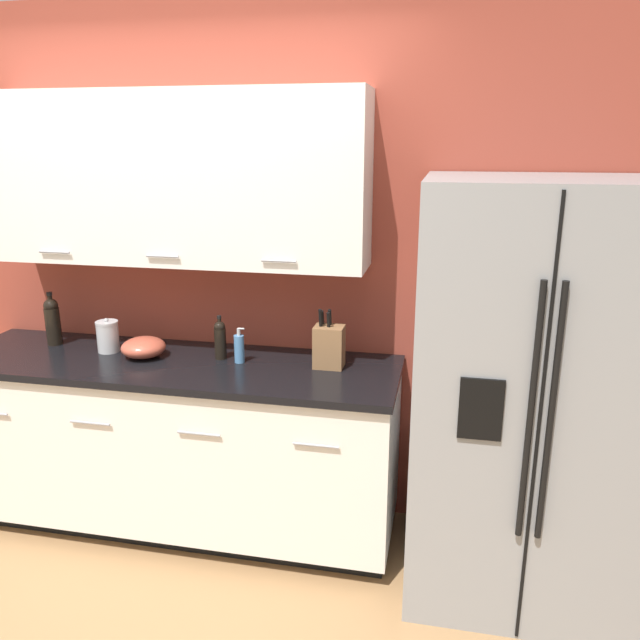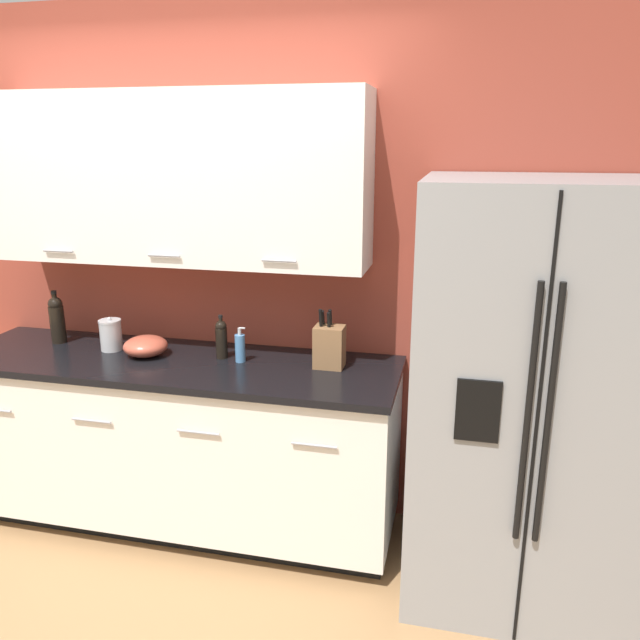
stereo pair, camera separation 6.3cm
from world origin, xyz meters
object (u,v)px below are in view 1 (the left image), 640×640
Objects in this scene: soap_dispenser at (239,348)px; steel_canister at (108,336)px; knife_block at (329,346)px; oil_bottle at (220,339)px; mixing_bowl at (143,347)px; refrigerator at (526,395)px; wine_bottle at (53,320)px.

soap_dispenser is 0.70m from steel_canister.
knife_block reaches higher than oil_bottle.
knife_block is 0.93m from mixing_bowl.
oil_bottle is (-0.11, 0.03, 0.03)m from soap_dispenser.
knife_block is (-0.88, 0.16, 0.11)m from refrigerator.
mixing_bowl is at bearing -177.24° from soap_dispenser.
soap_dispenser is at bearing -1.43° from steel_canister.
steel_canister is at bearing 178.57° from soap_dispenser.
knife_block reaches higher than steel_canister.
steel_canister is (-0.60, -0.01, -0.02)m from oil_bottle.
knife_block is at bearing 3.76° from soap_dispenser.
mixing_bowl is at bearing -171.65° from oil_bottle.
wine_bottle is 1.29× the size of oil_bottle.
wine_bottle is 1.05m from soap_dispenser.
refrigerator is at bearing -6.42° from oil_bottle.
soap_dispenser is at bearing -176.24° from knife_block.
soap_dispenser reaches higher than mixing_bowl.
oil_bottle is (-0.54, 0.00, -0.00)m from knife_block.
soap_dispenser is 0.80× the size of oil_bottle.
steel_canister is (-2.02, 0.15, 0.08)m from refrigerator.
knife_block is 1.48m from wine_bottle.
wine_bottle reaches higher than soap_dispenser.
oil_bottle is at bearing 173.58° from refrigerator.
steel_canister is at bearing -178.56° from oil_bottle.
refrigerator is 1.44m from oil_bottle.
knife_block is 1.32× the size of mixing_bowl.
refrigerator is at bearing -10.05° from knife_block.
mixing_bowl is at bearing -176.77° from knife_block.
soap_dispenser is (1.04, -0.07, -0.06)m from wine_bottle.
knife_block reaches higher than mixing_bowl.
steel_canister is 0.22m from mixing_bowl.
refrigerator is 10.33× the size of steel_canister.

